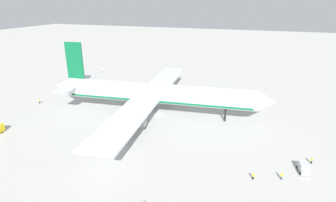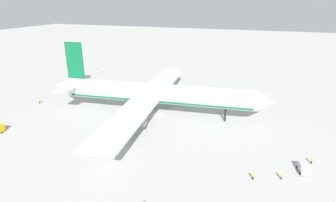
{
  "view_description": "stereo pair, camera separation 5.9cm",
  "coord_description": "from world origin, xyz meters",
  "px_view_note": "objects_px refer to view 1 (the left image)",
  "views": [
    {
      "loc": [
        31.75,
        -79.08,
        35.93
      ],
      "look_at": [
        4.76,
        -3.83,
        6.81
      ],
      "focal_mm": 29.57,
      "sensor_mm": 36.0,
      "label": 1
    },
    {
      "loc": [
        31.81,
        -79.06,
        35.93
      ],
      "look_at": [
        4.76,
        -3.83,
        6.81
      ],
      "focal_mm": 29.57,
      "sensor_mm": 36.0,
      "label": 2
    }
  ],
  "objects_px": {
    "baggage_cart_0": "(103,69)",
    "ground_worker_1": "(282,176)",
    "service_van": "(304,168)",
    "traffic_cone_3": "(282,104)",
    "ground_worker_4": "(253,176)",
    "traffic_cone_1": "(111,72)",
    "airliner": "(154,94)",
    "ground_worker_3": "(39,101)",
    "ground_worker_0": "(312,160)",
    "traffic_cone_2": "(207,82)",
    "traffic_cone_4": "(124,74)"
  },
  "relations": [
    {
      "from": "traffic_cone_1",
      "to": "traffic_cone_3",
      "type": "relative_size",
      "value": 1.0
    },
    {
      "from": "ground_worker_4",
      "to": "traffic_cone_2",
      "type": "relative_size",
      "value": 2.92
    },
    {
      "from": "ground_worker_0",
      "to": "ground_worker_3",
      "type": "height_order",
      "value": "ground_worker_3"
    },
    {
      "from": "service_van",
      "to": "traffic_cone_1",
      "type": "xyz_separation_m",
      "value": [
        -87.11,
        64.25,
        -0.76
      ]
    },
    {
      "from": "service_van",
      "to": "ground_worker_1",
      "type": "distance_m",
      "value": 6.57
    },
    {
      "from": "ground_worker_4",
      "to": "traffic_cone_2",
      "type": "distance_m",
      "value": 74.02
    },
    {
      "from": "service_van",
      "to": "ground_worker_1",
      "type": "bearing_deg",
      "value": -135.01
    },
    {
      "from": "service_van",
      "to": "baggage_cart_0",
      "type": "xyz_separation_m",
      "value": [
        -93.4,
        66.71,
        -0.31
      ]
    },
    {
      "from": "airliner",
      "to": "ground_worker_3",
      "type": "xyz_separation_m",
      "value": [
        -44.3,
        -4.7,
        -6.43
      ]
    },
    {
      "from": "ground_worker_1",
      "to": "traffic_cone_2",
      "type": "relative_size",
      "value": 3.02
    },
    {
      "from": "service_van",
      "to": "baggage_cart_0",
      "type": "height_order",
      "value": "service_van"
    },
    {
      "from": "ground_worker_4",
      "to": "traffic_cone_1",
      "type": "xyz_separation_m",
      "value": [
        -76.78,
        70.96,
        -0.54
      ]
    },
    {
      "from": "ground_worker_1",
      "to": "traffic_cone_4",
      "type": "xyz_separation_m",
      "value": [
        -74.43,
        68.43,
        -0.57
      ]
    },
    {
      "from": "airliner",
      "to": "ground_worker_3",
      "type": "height_order",
      "value": "airliner"
    },
    {
      "from": "ground_worker_1",
      "to": "baggage_cart_0",
      "type": "bearing_deg",
      "value": 141.2
    },
    {
      "from": "traffic_cone_3",
      "to": "airliner",
      "type": "bearing_deg",
      "value": -148.84
    },
    {
      "from": "ground_worker_4",
      "to": "traffic_cone_1",
      "type": "height_order",
      "value": "ground_worker_4"
    },
    {
      "from": "airliner",
      "to": "baggage_cart_0",
      "type": "bearing_deg",
      "value": 136.43
    },
    {
      "from": "ground_worker_3",
      "to": "traffic_cone_4",
      "type": "bearing_deg",
      "value": 79.74
    },
    {
      "from": "ground_worker_1",
      "to": "traffic_cone_2",
      "type": "height_order",
      "value": "ground_worker_1"
    },
    {
      "from": "ground_worker_0",
      "to": "ground_worker_1",
      "type": "xyz_separation_m",
      "value": [
        -6.77,
        -8.91,
        -0.01
      ]
    },
    {
      "from": "airliner",
      "to": "traffic_cone_2",
      "type": "bearing_deg",
      "value": 79.21
    },
    {
      "from": "airliner",
      "to": "ground_worker_1",
      "type": "xyz_separation_m",
      "value": [
        39.01,
        -24.05,
        -6.48
      ]
    },
    {
      "from": "ground_worker_0",
      "to": "traffic_cone_4",
      "type": "height_order",
      "value": "ground_worker_0"
    },
    {
      "from": "ground_worker_3",
      "to": "traffic_cone_3",
      "type": "xyz_separation_m",
      "value": [
        84.58,
        29.05,
        -0.62
      ]
    },
    {
      "from": "baggage_cart_0",
      "to": "ground_worker_1",
      "type": "height_order",
      "value": "ground_worker_1"
    },
    {
      "from": "airliner",
      "to": "ground_worker_0",
      "type": "bearing_deg",
      "value": -18.3
    },
    {
      "from": "service_van",
      "to": "ground_worker_3",
      "type": "distance_m",
      "value": 89.18
    },
    {
      "from": "service_van",
      "to": "traffic_cone_4",
      "type": "distance_m",
      "value": 101.6
    },
    {
      "from": "airliner",
      "to": "traffic_cone_1",
      "type": "height_order",
      "value": "airliner"
    },
    {
      "from": "traffic_cone_3",
      "to": "traffic_cone_4",
      "type": "bearing_deg",
      "value": 165.18
    },
    {
      "from": "baggage_cart_0",
      "to": "traffic_cone_3",
      "type": "bearing_deg",
      "value": -14.3
    },
    {
      "from": "ground_worker_3",
      "to": "traffic_cone_2",
      "type": "bearing_deg",
      "value": 42.52
    },
    {
      "from": "service_van",
      "to": "traffic_cone_2",
      "type": "relative_size",
      "value": 7.88
    },
    {
      "from": "traffic_cone_1",
      "to": "traffic_cone_3",
      "type": "height_order",
      "value": "same"
    },
    {
      "from": "ground_worker_3",
      "to": "ground_worker_4",
      "type": "height_order",
      "value": "ground_worker_3"
    },
    {
      "from": "airliner",
      "to": "service_van",
      "type": "xyz_separation_m",
      "value": [
        43.66,
        -19.41,
        -6.3
      ]
    },
    {
      "from": "service_van",
      "to": "baggage_cart_0",
      "type": "bearing_deg",
      "value": 144.46
    },
    {
      "from": "traffic_cone_2",
      "to": "traffic_cone_3",
      "type": "distance_m",
      "value": 37.29
    },
    {
      "from": "traffic_cone_2",
      "to": "traffic_cone_3",
      "type": "height_order",
      "value": "same"
    },
    {
      "from": "ground_worker_0",
      "to": "traffic_cone_2",
      "type": "height_order",
      "value": "ground_worker_0"
    },
    {
      "from": "traffic_cone_1",
      "to": "traffic_cone_2",
      "type": "bearing_deg",
      "value": -1.44
    },
    {
      "from": "service_van",
      "to": "traffic_cone_1",
      "type": "distance_m",
      "value": 108.24
    },
    {
      "from": "baggage_cart_0",
      "to": "service_van",
      "type": "bearing_deg",
      "value": -35.54
    },
    {
      "from": "ground_worker_4",
      "to": "traffic_cone_3",
      "type": "distance_m",
      "value": 50.94
    },
    {
      "from": "traffic_cone_4",
      "to": "traffic_cone_1",
      "type": "bearing_deg",
      "value": 176.69
    },
    {
      "from": "traffic_cone_2",
      "to": "service_van",
      "type": "bearing_deg",
      "value": -60.67
    },
    {
      "from": "traffic_cone_1",
      "to": "traffic_cone_4",
      "type": "height_order",
      "value": "same"
    },
    {
      "from": "service_van",
      "to": "traffic_cone_3",
      "type": "height_order",
      "value": "service_van"
    },
    {
      "from": "airliner",
      "to": "ground_worker_0",
      "type": "distance_m",
      "value": 48.66
    }
  ]
}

